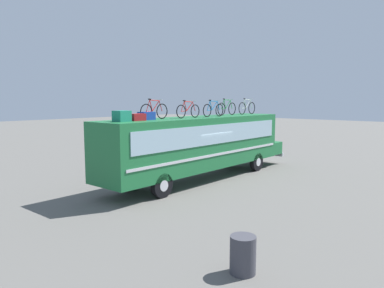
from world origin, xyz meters
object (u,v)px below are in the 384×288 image
Objects in this scene: bus at (201,143)px; rooftop_bicycle_5 at (247,108)px; luggage_bag_1 at (122,116)px; luggage_bag_3 at (146,116)px; luggage_bag_2 at (137,117)px; rooftop_bicycle_4 at (227,108)px; rooftop_bicycle_1 at (154,111)px; rooftop_bicycle_2 at (188,110)px; trash_bin at (243,255)px; rooftop_bicycle_3 at (213,110)px.

rooftop_bicycle_5 is at bearing 0.82° from bus.
luggage_bag_1 reaches higher than luggage_bag_3.
luggage_bag_1 is 0.87× the size of luggage_bag_2.
rooftop_bicycle_5 is (1.89, -0.14, 0.01)m from rooftop_bicycle_4.
luggage_bag_1 is 0.78m from luggage_bag_2.
rooftop_bicycle_2 is at bearing -11.61° from rooftop_bicycle_1.
rooftop_bicycle_2 is at bearing -6.46° from luggage_bag_3.
luggage_bag_1 is at bearing 72.72° from trash_bin.
luggage_bag_1 is (-5.11, -0.05, 1.55)m from bus.
trash_bin is at bearing -107.28° from luggage_bag_1.
rooftop_bicycle_5 reaches higher than rooftop_bicycle_1.
bus is 10.45m from trash_bin.
rooftop_bicycle_4 is 0.97× the size of rooftop_bicycle_5.
rooftop_bicycle_4 is at bearing 2.49° from luggage_bag_2.
trash_bin is (-9.90, -7.49, -3.16)m from rooftop_bicycle_4.
luggage_bag_3 reaches higher than bus.
rooftop_bicycle_4 is at bearing 5.96° from rooftop_bicycle_2.
rooftop_bicycle_5 is at bearing 2.53° from rooftop_bicycle_2.
bus is at bearing 8.73° from rooftop_bicycle_2.
rooftop_bicycle_3 is at bearing 41.18° from trash_bin.
trash_bin is (-4.28, -7.48, -3.16)m from rooftop_bicycle_1.
luggage_bag_3 is 8.76m from trash_bin.
rooftop_bicycle_2 is at bearing -171.27° from bus.
bus reaches higher than trash_bin.
trash_bin is (-7.97, -6.98, -3.14)m from rooftop_bicycle_3.
rooftop_bicycle_4 is at bearing 37.10° from trash_bin.
luggage_bag_3 is at bearing 14.86° from luggage_bag_2.
rooftop_bicycle_1 is (2.03, 0.25, 0.17)m from luggage_bag_1.
luggage_bag_2 is at bearing -165.14° from luggage_bag_3.
luggage_bag_1 is 0.85× the size of luggage_bag_3.
bus is 1.83m from rooftop_bicycle_3.
rooftop_bicycle_3 is (4.95, -0.22, 0.22)m from luggage_bag_2.
rooftop_bicycle_4 is at bearing 4.63° from bus.
rooftop_bicycle_1 is 5.63m from rooftop_bicycle_4.
luggage_bag_1 is 0.32× the size of rooftop_bicycle_5.
rooftop_bicycle_3 is at bearing -5.33° from luggage_bag_3.
bus is 22.90× the size of luggage_bag_1.
rooftop_bicycle_2 is 0.93× the size of rooftop_bicycle_5.
rooftop_bicycle_4 reaches higher than trash_bin.
luggage_bag_1 is 0.35× the size of rooftop_bicycle_2.
luggage_bag_2 is at bearing 67.21° from trash_bin.
trash_bin is (-11.79, -7.35, -3.17)m from rooftop_bicycle_5.
luggage_bag_2 is at bearing -3.11° from luggage_bag_1.
bus is 7.91× the size of rooftop_bicycle_2.
rooftop_bicycle_4 reaches higher than luggage_bag_1.
luggage_bag_1 is 1.47m from luggage_bag_3.
luggage_bag_3 is (1.46, 0.14, -0.05)m from luggage_bag_1.
rooftop_bicycle_3 is at bearing -3.83° from rooftop_bicycle_2.
rooftop_bicycle_2 reaches higher than luggage_bag_3.
luggage_bag_3 is 6.20m from rooftop_bicycle_4.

